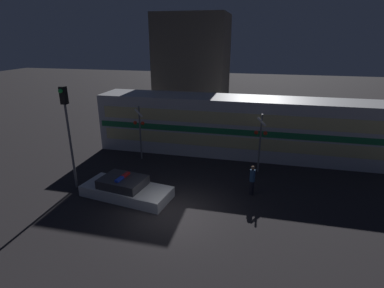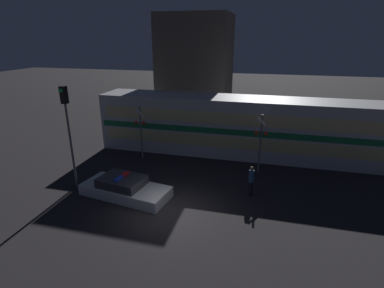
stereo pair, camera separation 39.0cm
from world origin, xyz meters
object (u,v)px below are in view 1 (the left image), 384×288
Objects in this scene: police_car at (126,189)px; traffic_light_corner at (67,119)px; crossing_signal_near at (260,139)px; train at (241,126)px; pedestrian at (252,180)px.

police_car is 4.75m from traffic_light_corner.
police_car is 8.46m from crossing_signal_near.
train is 3.60× the size of traffic_light_corner.
train reaches higher than police_car.
train is 9.52m from police_car.
police_car is 2.98× the size of pedestrian.
crossing_signal_near is 11.04m from traffic_light_corner.
train reaches higher than pedestrian.
train is 11.48m from traffic_light_corner.
police_car is at bearing -145.01° from crossing_signal_near.
traffic_light_corner is at bearing -171.31° from pedestrian.
train is 12.24× the size of pedestrian.
police_car is 1.34× the size of crossing_signal_near.
traffic_light_corner is (-3.15, 0.25, 3.56)m from police_car.
train is 4.11× the size of police_car.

